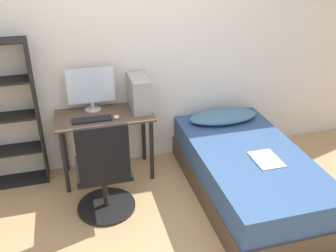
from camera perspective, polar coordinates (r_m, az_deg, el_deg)
name	(u,v)px	position (r m, az deg, el deg)	size (l,w,h in m)	color
wall_back	(126,55)	(3.97, -6.41, 10.68)	(8.00, 0.05, 2.50)	silver
desk	(105,126)	(3.93, -9.55, -0.03)	(0.98, 0.51, 0.73)	brown
office_chair	(104,179)	(3.50, -9.65, -7.96)	(0.56, 0.56, 1.00)	black
bed	(248,173)	(3.86, 12.05, -6.97)	(1.03, 1.90, 0.49)	#4C3D2D
pillow	(223,116)	(4.25, 8.38, 1.45)	(0.79, 0.36, 0.11)	teal
magazine	(266,159)	(3.63, 14.74, -4.94)	(0.24, 0.32, 0.01)	silver
monitor	(91,88)	(3.91, -11.67, 5.75)	(0.49, 0.16, 0.45)	#B7B7BC
keyboard	(92,120)	(3.77, -11.53, 0.95)	(0.39, 0.12, 0.02)	black
pc_tower	(139,93)	(3.89, -4.42, 5.04)	(0.19, 0.37, 0.36)	#99999E
mouse	(116,117)	(3.78, -7.87, 1.40)	(0.06, 0.09, 0.02)	silver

